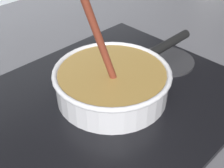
# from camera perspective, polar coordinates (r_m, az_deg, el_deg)

# --- Properties ---
(ground) EXTENTS (2.40, 1.60, 0.04)m
(ground) POSITION_cam_1_polar(r_m,az_deg,el_deg) (0.58, 4.80, -11.01)
(ground) COLOR #4C4C51
(hob_plate) EXTENTS (0.56, 0.48, 0.01)m
(hob_plate) POSITION_cam_1_polar(r_m,az_deg,el_deg) (0.64, -0.00, -2.64)
(hob_plate) COLOR black
(hob_plate) RESTS_ON ground
(burner_ring) EXTENTS (0.16, 0.16, 0.01)m
(burner_ring) POSITION_cam_1_polar(r_m,az_deg,el_deg) (0.63, -0.00, -1.93)
(burner_ring) COLOR #592D0C
(burner_ring) RESTS_ON hob_plate
(spare_burner) EXTENTS (0.14, 0.14, 0.01)m
(spare_burner) POSITION_cam_1_polar(r_m,az_deg,el_deg) (0.76, 10.53, 4.48)
(spare_burner) COLOR #262628
(spare_burner) RESTS_ON hob_plate
(cooking_pan) EXTENTS (0.39, 0.25, 0.28)m
(cooking_pan) POSITION_cam_1_polar(r_m,az_deg,el_deg) (0.61, 0.12, 0.50)
(cooking_pan) COLOR silver
(cooking_pan) RESTS_ON hob_plate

